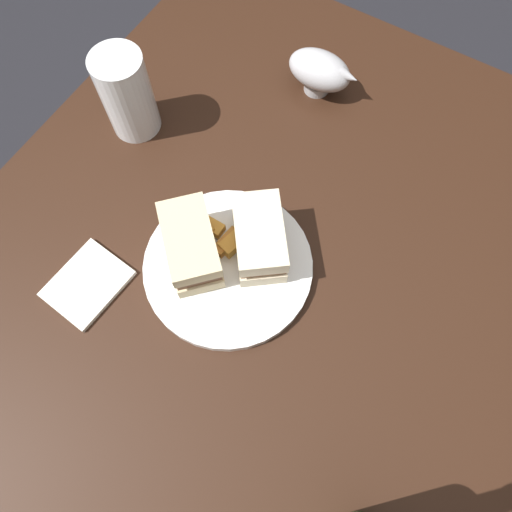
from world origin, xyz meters
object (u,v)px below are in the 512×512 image
at_px(gravy_boat, 320,71).
at_px(napkin, 87,284).
at_px(pint_glass, 128,98).
at_px(sandwich_half_left, 259,239).
at_px(sandwich_half_right, 191,246).
at_px(plate, 228,266).

xyz_separation_m(gravy_boat, napkin, (-0.49, 0.11, -0.04)).
relative_size(pint_glass, gravy_boat, 1.16).
height_order(sandwich_half_left, sandwich_half_right, same).
height_order(pint_glass, napkin, pint_glass).
bearing_deg(napkin, plate, -51.64).
xyz_separation_m(pint_glass, gravy_boat, (0.22, -0.22, -0.02)).
xyz_separation_m(sandwich_half_left, sandwich_half_right, (-0.06, 0.08, -0.00)).
height_order(gravy_boat, napkin, gravy_boat).
xyz_separation_m(plate, gravy_boat, (0.36, 0.05, 0.04)).
bearing_deg(napkin, sandwich_half_left, -47.29).
height_order(sandwich_half_right, gravy_boat, sandwich_half_right).
xyz_separation_m(sandwich_half_left, napkin, (-0.17, 0.19, -0.05)).
bearing_deg(pint_glass, napkin, -157.65).
height_order(plate, pint_glass, pint_glass).
xyz_separation_m(sandwich_half_right, gravy_boat, (0.37, -0.00, -0.01)).
xyz_separation_m(plate, sandwich_half_right, (-0.01, 0.05, 0.04)).
distance_m(sandwich_half_right, napkin, 0.16).
bearing_deg(sandwich_half_right, plate, -75.32).
bearing_deg(plate, sandwich_half_right, 104.68).
distance_m(plate, napkin, 0.20).
xyz_separation_m(sandwich_half_right, pint_glass, (0.15, 0.22, 0.01)).
bearing_deg(plate, napkin, 128.36).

